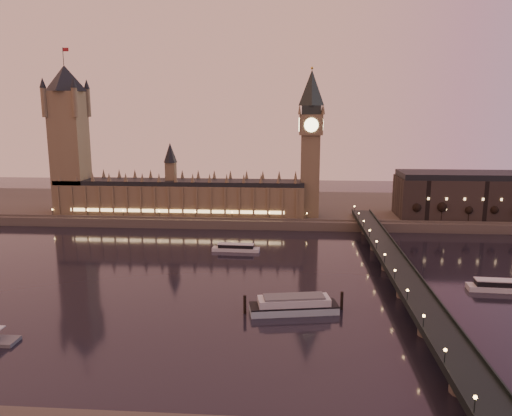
% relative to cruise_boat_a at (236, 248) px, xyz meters
% --- Properties ---
extents(ground, '(700.00, 700.00, 0.00)m').
position_rel_cruise_boat_a_xyz_m(ground, '(-9.25, -47.99, -1.95)').
color(ground, black).
rests_on(ground, ground).
extents(far_embankment, '(560.00, 130.00, 6.00)m').
position_rel_cruise_boat_a_xyz_m(far_embankment, '(20.75, 117.01, 1.05)').
color(far_embankment, '#423D35').
rests_on(far_embankment, ground).
extents(palace_of_westminster, '(180.00, 26.62, 52.00)m').
position_rel_cruise_boat_a_xyz_m(palace_of_westminster, '(-49.38, 73.01, 19.76)').
color(palace_of_westminster, brown).
rests_on(palace_of_westminster, ground).
extents(victoria_tower, '(31.68, 31.68, 118.00)m').
position_rel_cruise_boat_a_xyz_m(victoria_tower, '(-129.25, 73.01, 63.84)').
color(victoria_tower, brown).
rests_on(victoria_tower, ground).
extents(big_ben, '(17.68, 17.68, 104.00)m').
position_rel_cruise_boat_a_xyz_m(big_ben, '(44.74, 73.00, 62.00)').
color(big_ben, brown).
rests_on(big_ben, ground).
extents(westminster_bridge, '(13.20, 260.00, 15.30)m').
position_rel_cruise_boat_a_xyz_m(westminster_bridge, '(82.36, -47.99, 3.57)').
color(westminster_bridge, black).
rests_on(westminster_bridge, ground).
extents(city_block, '(155.00, 45.00, 34.00)m').
position_rel_cruise_boat_a_xyz_m(city_block, '(185.69, 82.95, 20.29)').
color(city_block, black).
rests_on(city_block, ground).
extents(bare_tree_0, '(5.56, 5.56, 11.30)m').
position_rel_cruise_boat_a_xyz_m(bare_tree_0, '(119.28, 61.01, 12.47)').
color(bare_tree_0, black).
rests_on(bare_tree_0, ground).
extents(bare_tree_1, '(5.56, 5.56, 11.30)m').
position_rel_cruise_boat_a_xyz_m(bare_tree_1, '(135.52, 61.01, 12.47)').
color(bare_tree_1, black).
rests_on(bare_tree_1, ground).
extents(bare_tree_2, '(5.56, 5.56, 11.30)m').
position_rel_cruise_boat_a_xyz_m(bare_tree_2, '(151.77, 61.01, 12.47)').
color(bare_tree_2, black).
rests_on(bare_tree_2, ground).
extents(bare_tree_3, '(5.56, 5.56, 11.30)m').
position_rel_cruise_boat_a_xyz_m(bare_tree_3, '(168.01, 61.01, 12.47)').
color(bare_tree_3, black).
rests_on(bare_tree_3, ground).
extents(cruise_boat_a, '(27.85, 7.05, 4.42)m').
position_rel_cruise_boat_a_xyz_m(cruise_boat_a, '(0.00, 0.00, 0.00)').
color(cruise_boat_a, silver).
rests_on(cruise_boat_a, ground).
extents(cruise_boat_c, '(26.91, 8.76, 5.31)m').
position_rel_cruise_boat_a_xyz_m(cruise_boat_c, '(126.62, -56.08, 0.39)').
color(cruise_boat_c, silver).
rests_on(cruise_boat_c, ground).
extents(moored_barge, '(40.82, 16.14, 7.59)m').
position_rel_cruise_boat_a_xyz_m(moored_barge, '(33.67, -87.55, 1.26)').
color(moored_barge, '#98B5C2').
rests_on(moored_barge, ground).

